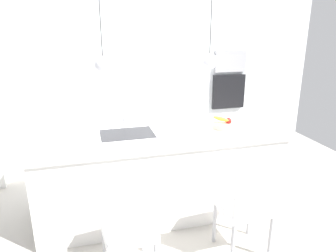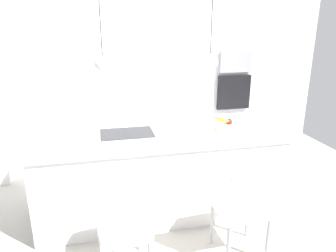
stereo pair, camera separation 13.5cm
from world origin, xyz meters
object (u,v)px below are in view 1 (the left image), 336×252
object	(u,v)px
microwave	(230,61)
oven	(228,92)
chair_near	(129,228)
chair_middle	(247,205)
fruit_bowl	(225,125)

from	to	relation	value
microwave	oven	bearing A→B (deg)	0.00
microwave	chair_near	bearing A→B (deg)	-128.99
chair_middle	fruit_bowl	bearing A→B (deg)	79.79
microwave	chair_middle	bearing A→B (deg)	-111.43
oven	chair_near	size ratio (longest dim) A/B	0.67
microwave	chair_near	distance (m)	3.43
oven	chair_near	xyz separation A→B (m)	(-2.06, -2.55, -0.52)
oven	chair_middle	bearing A→B (deg)	-111.43
fruit_bowl	chair_near	bearing A→B (deg)	-144.39
fruit_bowl	oven	distance (m)	1.87
oven	chair_middle	world-z (taller)	oven
microwave	fruit_bowl	bearing A→B (deg)	-116.72
chair_near	oven	bearing A→B (deg)	51.01
chair_near	chair_middle	bearing A→B (deg)	0.02
microwave	chair_near	size ratio (longest dim) A/B	0.65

